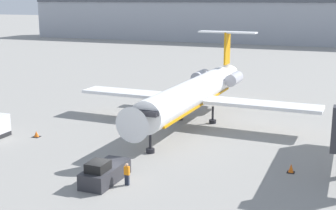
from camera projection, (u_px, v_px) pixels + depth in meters
The scene contains 7 objects.
ground_plane at pixel (110, 182), 35.76m from camera, with size 600.00×600.00×0.00m, color gray.
terminal_building at pixel (298, 21), 142.90m from camera, with size 180.00×16.80×13.69m.
airplane_main at pixel (193, 93), 51.74m from camera, with size 27.69×28.66×9.41m.
pushback_tug at pixel (105, 173), 35.65m from camera, with size 2.01×4.85×1.93m.
worker_near_tug at pixel (127, 174), 34.95m from camera, with size 0.40×0.24×1.72m.
traffic_cone_left at pixel (36, 134), 47.26m from camera, with size 0.70×0.70×0.60m.
traffic_cone_right at pixel (291, 168), 37.58m from camera, with size 0.61×0.61×0.75m.
Camera 1 is at (16.57, -29.51, 13.71)m, focal length 50.00 mm.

